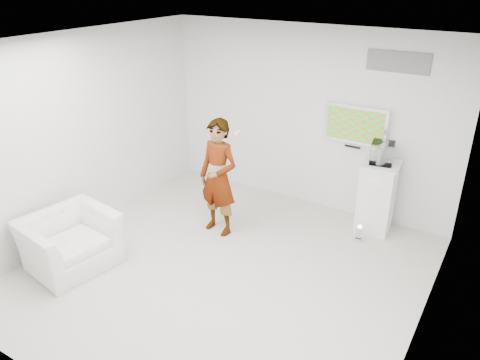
{
  "coord_description": "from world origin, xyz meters",
  "views": [
    {
      "loc": [
        2.98,
        -4.38,
        3.79
      ],
      "look_at": [
        -0.11,
        0.6,
        1.1
      ],
      "focal_mm": 35.0,
      "sensor_mm": 36.0,
      "label": 1
    }
  ],
  "objects": [
    {
      "name": "room",
      "position": [
        0.0,
        0.0,
        1.5
      ],
      "size": [
        5.01,
        5.01,
        3.0
      ],
      "color": "beige",
      "rests_on": "ground"
    },
    {
      "name": "tv",
      "position": [
        0.85,
        2.45,
        1.55
      ],
      "size": [
        1.0,
        0.08,
        0.6
      ],
      "primitive_type": "cube",
      "color": "silver",
      "rests_on": "room"
    },
    {
      "name": "logo_decal",
      "position": [
        1.35,
        2.49,
        2.55
      ],
      "size": [
        0.9,
        0.02,
        0.3
      ],
      "primitive_type": "cube",
      "color": "slate",
      "rests_on": "room"
    },
    {
      "name": "person",
      "position": [
        -0.65,
        0.85,
        0.91
      ],
      "size": [
        0.7,
        0.5,
        1.81
      ],
      "primitive_type": "imported",
      "rotation": [
        0.0,
        0.0,
        -0.1
      ],
      "color": "silver",
      "rests_on": "room"
    },
    {
      "name": "armchair",
      "position": [
        -1.87,
        -0.98,
        0.37
      ],
      "size": [
        1.17,
        1.29,
        0.74
      ],
      "primitive_type": "imported",
      "rotation": [
        0.0,
        0.0,
        1.41
      ],
      "color": "silver",
      "rests_on": "room"
    },
    {
      "name": "pedestal",
      "position": [
        1.38,
        2.16,
        0.56
      ],
      "size": [
        0.58,
        0.58,
        1.13
      ],
      "primitive_type": "cube",
      "rotation": [
        0.0,
        0.0,
        0.07
      ],
      "color": "silver",
      "rests_on": "room"
    },
    {
      "name": "floor_uplight",
      "position": [
        1.31,
        1.72,
        0.12
      ],
      "size": [
        0.2,
        0.2,
        0.25
      ],
      "primitive_type": "cylinder",
      "rotation": [
        0.0,
        0.0,
        0.27
      ],
      "color": "silver",
      "rests_on": "room"
    },
    {
      "name": "vitrine",
      "position": [
        1.38,
        2.16,
        1.29
      ],
      "size": [
        0.37,
        0.37,
        0.32
      ],
      "primitive_type": "cube",
      "rotation": [
        0.0,
        0.0,
        0.18
      ],
      "color": "silver",
      "rests_on": "pedestal"
    },
    {
      "name": "console",
      "position": [
        1.38,
        2.16,
        1.25
      ],
      "size": [
        0.09,
        0.18,
        0.24
      ],
      "primitive_type": "cube",
      "rotation": [
        0.0,
        0.0,
        -0.23
      ],
      "color": "silver",
      "rests_on": "pedestal"
    },
    {
      "name": "wii_remote",
      "position": [
        -0.38,
        0.97,
        1.63
      ],
      "size": [
        0.06,
        0.15,
        0.04
      ],
      "primitive_type": "cube",
      "rotation": [
        0.0,
        0.0,
        0.13
      ],
      "color": "silver",
      "rests_on": "person"
    }
  ]
}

